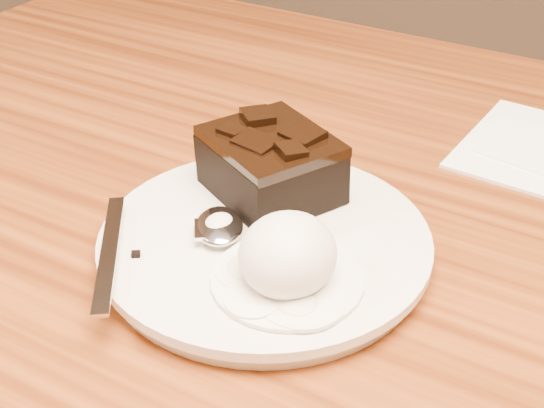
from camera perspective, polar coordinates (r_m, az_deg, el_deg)
The scene contains 8 objects.
plate at distance 0.54m, azimuth -0.53°, elevation -3.18°, with size 0.24×0.24×0.02m, color silver.
brownie at distance 0.57m, azimuth -0.10°, elevation 2.67°, with size 0.09×0.08×0.04m, color black.
ice_cream_scoop at distance 0.48m, azimuth 1.19°, elevation -3.82°, with size 0.06×0.07×0.05m, color white.
melt_puddle at distance 0.49m, azimuth 1.16°, elevation -5.73°, with size 0.10×0.10×0.00m, color white.
spoon at distance 0.54m, azimuth -3.99°, elevation -1.80°, with size 0.04×0.19×0.01m, color silver, non-canonical shape.
crumb_a at distance 0.52m, azimuth -10.18°, elevation -3.74°, with size 0.01×0.01×0.00m, color black.
crumb_b at distance 0.52m, azimuth 1.69°, elevation -3.66°, with size 0.01×0.01×0.00m, color black.
crumb_c at distance 0.54m, azimuth -5.38°, elevation -1.67°, with size 0.01×0.00×0.00m, color black.
Camera 1 is at (0.18, -0.44, 1.08)m, focal length 50.17 mm.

